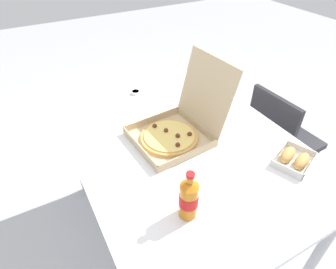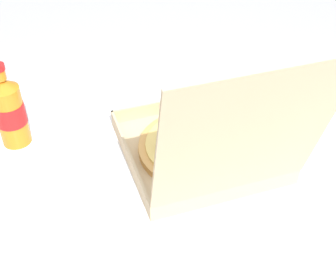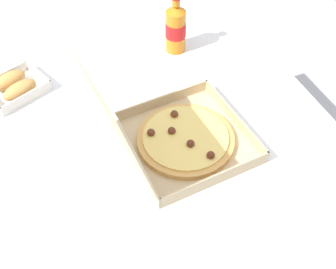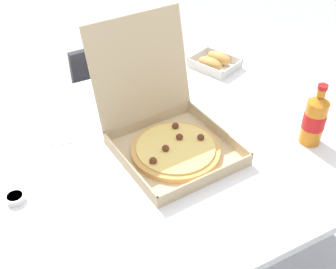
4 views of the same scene
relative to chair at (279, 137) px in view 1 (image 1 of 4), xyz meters
The scene contains 8 objects.
ground_plane 0.90m from the chair, 88.93° to the right, with size 10.00×10.00×0.00m, color #B2B2B7.
dining_table 0.79m from the chair, 88.93° to the right, with size 1.40×1.06×0.75m.
chair is the anchor object (origin of this frame).
pizza_box_open 0.85m from the chair, 93.25° to the right, with size 0.38×0.47×0.39m.
bread_side_box 0.63m from the chair, 45.43° to the right, with size 0.21×0.23×0.06m.
cola_bottle 1.12m from the chair, 68.13° to the right, with size 0.07×0.07×0.22m.
paper_menu 0.70m from the chair, 126.65° to the right, with size 0.21×0.15×0.00m, color white.
dipping_sauce_cup 1.00m from the chair, 125.11° to the right, with size 0.06×0.06×0.02m.
Camera 1 is at (0.94, -0.61, 1.69)m, focal length 30.47 mm.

